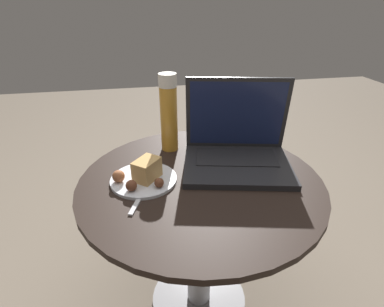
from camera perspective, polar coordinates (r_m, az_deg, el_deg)
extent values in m
plane|color=#726656|center=(1.24, 1.28, -25.89)|extent=(6.00, 6.00, 0.00)
cylinder|color=#9E9EA3|center=(1.23, 1.28, -25.68)|extent=(0.34, 0.34, 0.01)
cylinder|color=#9E9EA3|center=(1.04, 1.44, -17.26)|extent=(0.08, 0.08, 0.50)
cylinder|color=black|center=(0.88, 1.63, -5.31)|extent=(0.70, 0.70, 0.02)
cube|color=#232326|center=(0.93, 8.58, -2.31)|extent=(0.37, 0.31, 0.02)
cube|color=black|center=(0.96, 8.41, -0.68)|extent=(0.27, 0.17, 0.00)
cube|color=#232326|center=(0.97, 8.49, 7.45)|extent=(0.32, 0.11, 0.24)
cube|color=#19234C|center=(0.97, 8.50, 7.37)|extent=(0.30, 0.09, 0.22)
cylinder|color=gold|center=(1.00, -4.41, 6.55)|extent=(0.06, 0.06, 0.22)
cylinder|color=white|center=(0.96, -4.69, 13.76)|extent=(0.06, 0.06, 0.04)
cylinder|color=silver|center=(0.87, -9.18, -4.91)|extent=(0.19, 0.19, 0.01)
cube|color=tan|center=(0.85, -8.58, -2.99)|extent=(0.09, 0.09, 0.06)
sphere|color=#9E5B38|center=(0.86, -13.82, -4.23)|extent=(0.03, 0.03, 0.03)
sphere|color=#9E5B38|center=(0.92, -8.76, -1.50)|extent=(0.03, 0.03, 0.03)
sphere|color=brown|center=(0.82, -11.49, -6.00)|extent=(0.03, 0.03, 0.03)
sphere|color=brown|center=(0.82, -6.29, -5.54)|extent=(0.03, 0.03, 0.03)
cube|color=silver|center=(0.79, -10.15, -8.72)|extent=(0.05, 0.12, 0.00)
cube|color=silver|center=(0.86, -8.26, -5.36)|extent=(0.04, 0.06, 0.00)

